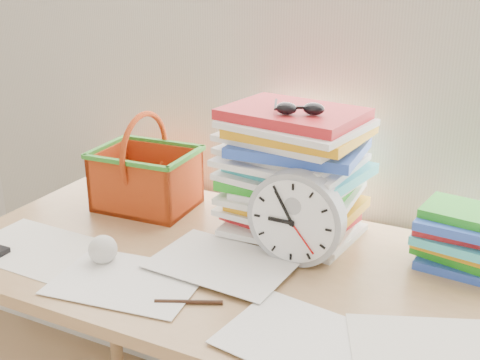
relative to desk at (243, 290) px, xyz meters
The scene contains 10 objects.
curtain 0.73m from the desk, 90.00° to the left, with size 2.40×0.01×2.50m, color beige.
desk is the anchor object (origin of this frame).
paper_stack 0.31m from the desk, 79.49° to the left, with size 0.34×0.28×0.32m, color white, non-canonical shape.
clock 0.22m from the desk, 26.66° to the left, with size 0.22×0.22×0.04m, color #9DA0A5.
sunglasses 0.44m from the desk, 65.07° to the left, with size 0.13×0.11×0.03m, color black, non-canonical shape.
book_stack 0.52m from the desk, 24.43° to the left, with size 0.24×0.18×0.14m, color white, non-canonical shape.
basket 0.47m from the desk, 155.79° to the left, with size 0.27×0.21×0.27m, color #BE4112, non-canonical shape.
crumpled_ball 0.34m from the desk, 153.68° to the right, with size 0.07×0.07×0.07m, color silver.
pen 0.22m from the desk, 96.06° to the right, with size 0.01×0.01×0.14m, color black.
scattered_papers 0.08m from the desk, ahead, with size 1.26×0.42×0.02m, color white, non-canonical shape.
Camera 1 is at (0.54, 0.50, 1.42)m, focal length 45.00 mm.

